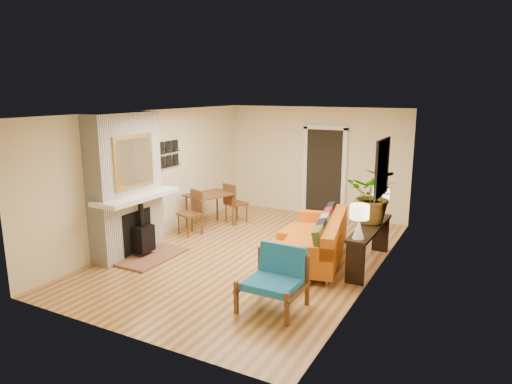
% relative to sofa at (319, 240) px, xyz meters
% --- Properties ---
extents(room_shell, '(6.50, 6.50, 6.50)m').
position_rel_sofa_xyz_m(room_shell, '(-0.61, 2.36, 0.86)').
color(room_shell, tan).
rests_on(room_shell, ground).
extents(fireplace, '(1.09, 1.68, 2.60)m').
position_rel_sofa_xyz_m(fireplace, '(-3.22, -1.27, 0.86)').
color(fireplace, white).
rests_on(fireplace, ground).
extents(sofa, '(1.38, 2.36, 0.87)m').
position_rel_sofa_xyz_m(sofa, '(0.00, 0.00, 0.00)').
color(sofa, silver).
rests_on(sofa, ground).
extents(ottoman, '(0.83, 0.83, 0.41)m').
position_rel_sofa_xyz_m(ottoman, '(-0.43, 0.41, -0.15)').
color(ottoman, silver).
rests_on(ottoman, ground).
extents(blue_chair, '(0.81, 0.80, 0.85)m').
position_rel_sofa_xyz_m(blue_chair, '(0.08, -1.91, 0.07)').
color(blue_chair, brown).
rests_on(blue_chair, ground).
extents(dining_table, '(1.10, 1.76, 0.93)m').
position_rel_sofa_xyz_m(dining_table, '(-2.80, 0.83, 0.22)').
color(dining_table, brown).
rests_on(dining_table, ground).
extents(console_table, '(0.34, 1.85, 0.72)m').
position_rel_sofa_xyz_m(console_table, '(0.85, 0.17, 0.19)').
color(console_table, black).
rests_on(console_table, ground).
extents(lamp_near, '(0.30, 0.30, 0.54)m').
position_rel_sofa_xyz_m(lamp_near, '(0.85, -0.58, 0.68)').
color(lamp_near, white).
rests_on(lamp_near, console_table).
extents(lamp_far, '(0.30, 0.30, 0.54)m').
position_rel_sofa_xyz_m(lamp_far, '(0.85, 0.85, 0.68)').
color(lamp_far, white).
rests_on(lamp_far, console_table).
extents(houseplant, '(0.90, 0.79, 0.99)m').
position_rel_sofa_xyz_m(houseplant, '(0.84, 0.40, 0.83)').
color(houseplant, '#1E5919').
rests_on(houseplant, console_table).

